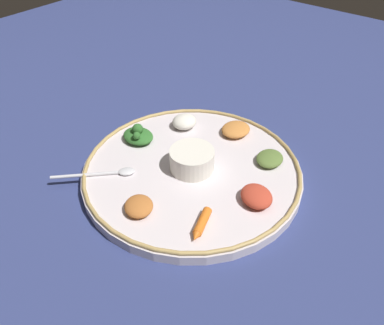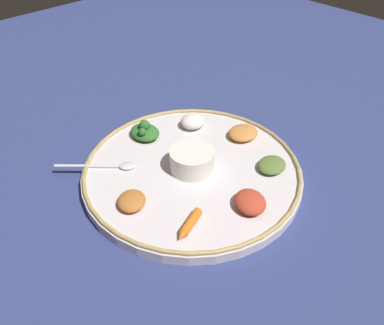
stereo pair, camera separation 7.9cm
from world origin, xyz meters
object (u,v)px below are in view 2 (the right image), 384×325
Objects in this scene: spoon at (108,166)px; carrot_near_spoon at (189,224)px; greens_pile at (144,132)px; center_bowl at (192,159)px.

carrot_near_spoon is at bearing -87.56° from spoon.
spoon is 1.80× the size of greens_pile.
spoon is 0.13m from greens_pile.
center_bowl is 0.16m from carrot_near_spoon.
center_bowl is at bearing -44.28° from spoon.
spoon is 1.76× the size of carrot_near_spoon.
greens_pile is 0.29m from carrot_near_spoon.
carrot_near_spoon reaches higher than spoon.
spoon is at bearing 92.44° from carrot_near_spoon.
spoon is at bearing 135.72° from center_bowl.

